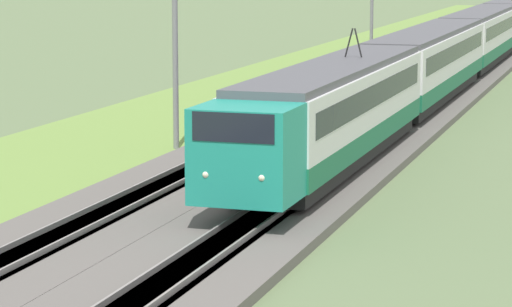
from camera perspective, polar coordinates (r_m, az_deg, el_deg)
ballast_main at (r=55.64m, az=2.29°, el=1.62°), size 240.00×4.40×0.30m
ballast_adjacent at (r=54.65m, az=6.75°, el=1.42°), size 240.00×4.40×0.30m
track_main at (r=55.64m, az=2.29°, el=1.63°), size 240.00×1.57×0.45m
track_adjacent at (r=54.65m, az=6.76°, el=1.43°), size 240.00×1.57×0.45m
grass_verge at (r=57.58m, az=-3.67°, el=1.79°), size 240.00×8.95×0.12m
passenger_train at (r=72.39m, az=9.56°, el=5.06°), size 82.49×2.89×4.98m
catenary_mast_mid at (r=47.19m, az=-3.76°, el=5.17°), size 0.22×2.56×8.19m
catenary_mast_far at (r=81.57m, az=5.51°, el=6.90°), size 0.22×2.56×7.93m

